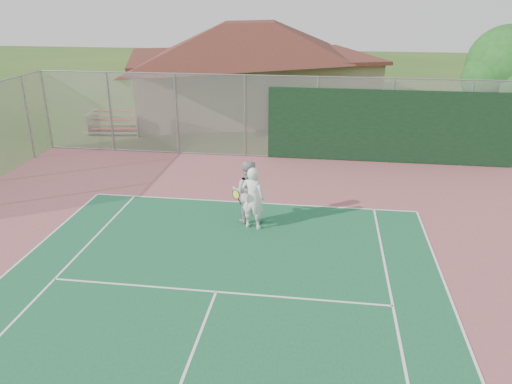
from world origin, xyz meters
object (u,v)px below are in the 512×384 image
Objects in this scene: bleachers at (117,122)px; player_grey_back at (247,192)px; player_white_front at (253,199)px; clubhouse at (250,59)px; tree at (509,68)px.

bleachers is 1.42× the size of player_grey_back.
clubhouse is at bearing -68.63° from player_white_front.
player_white_front is 0.48m from player_grey_back.
clubhouse reaches higher than player_grey_back.
bleachers is (-6.01, -5.51, -2.56)m from clubhouse.
player_white_front is (8.47, -10.03, 0.43)m from bleachers.
bleachers is at bearing -155.76° from clubhouse.
clubhouse is 8.28× the size of player_grey_back.
player_grey_back is (8.24, -9.61, 0.45)m from bleachers.
clubhouse reaches higher than tree.
tree reaches higher than player_grey_back.
clubhouse is at bearing -81.73° from player_grey_back.
player_white_front reaches higher than bleachers.
tree is 2.82× the size of player_grey_back.
bleachers is 18.38m from tree.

